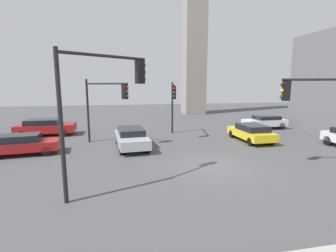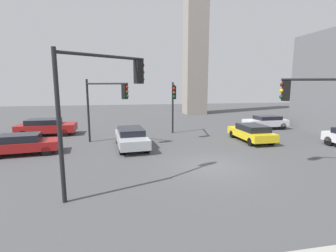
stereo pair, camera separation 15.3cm
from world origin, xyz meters
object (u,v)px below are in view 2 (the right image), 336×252
traffic_light_2 (102,92)px  car_1 (46,127)px  traffic_light_0 (325,102)px  car_5 (23,144)px  car_3 (266,122)px  traffic_light_1 (173,98)px  car_2 (131,137)px  traffic_light_3 (106,99)px  car_0 (251,132)px

traffic_light_2 → car_1: bearing=82.8°
car_1 → traffic_light_0: bearing=-37.3°
traffic_light_2 → car_5: bearing=98.6°
traffic_light_0 → car_3: size_ratio=1.13×
traffic_light_1 → traffic_light_2: 11.13m
traffic_light_1 → traffic_light_2: size_ratio=0.82×
car_5 → traffic_light_0: bearing=-27.0°
traffic_light_0 → car_2: traffic_light_0 is taller
traffic_light_2 → traffic_light_3: bearing=60.6°
traffic_light_2 → traffic_light_3: (-0.35, 8.09, -0.67)m
traffic_light_3 → car_0: bearing=32.9°
traffic_light_3 → car_5: (-5.07, -1.75, -2.68)m
car_3 → car_5: car_3 is taller
traffic_light_1 → car_2: size_ratio=0.95×
car_0 → car_5: (-16.01, -0.77, -0.01)m
traffic_light_1 → traffic_light_2: (-4.96, -9.93, 0.77)m
traffic_light_0 → traffic_light_3: traffic_light_0 is taller
car_2 → car_1: bearing=-133.5°
traffic_light_1 → car_0: bearing=73.4°
traffic_light_3 → car_3: traffic_light_3 is taller
traffic_light_3 → car_2: 3.35m
car_3 → traffic_light_3: bearing=11.5°
traffic_light_2 → car_0: 13.18m
car_0 → car_1: 17.25m
traffic_light_2 → car_1: 14.22m
traffic_light_0 → car_1: (-16.37, 12.13, -2.72)m
car_1 → traffic_light_2: bearing=-66.1°
traffic_light_3 → car_0: traffic_light_3 is taller
traffic_light_3 → car_1: size_ratio=1.01×
traffic_light_2 → car_2: bearing=47.2°
car_0 → car_3: bearing=-42.4°
car_0 → car_3: size_ratio=1.02×
car_0 → car_1: bearing=70.8°
traffic_light_3 → traffic_light_0: bearing=3.0°
traffic_light_0 → traffic_light_1: size_ratio=1.05×
car_2 → traffic_light_0: bearing=50.4°
traffic_light_0 → car_0: (0.00, 6.67, -2.79)m
traffic_light_0 → car_0: 7.23m
car_1 → car_5: car_1 is taller
car_1 → car_3: 20.57m
traffic_light_2 → car_1: size_ratio=1.18×
car_3 → car_1: bearing=-4.4°
traffic_light_0 → car_5: 17.29m
car_0 → car_5: bearing=92.0°
traffic_light_2 → car_0: traffic_light_2 is taller
traffic_light_3 → car_2: bearing=2.0°
traffic_light_0 → car_5: traffic_light_0 is taller
car_0 → car_1: (-16.37, 5.45, 0.06)m
car_2 → car_0: bearing=86.6°
car_5 → car_0: bearing=-4.0°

